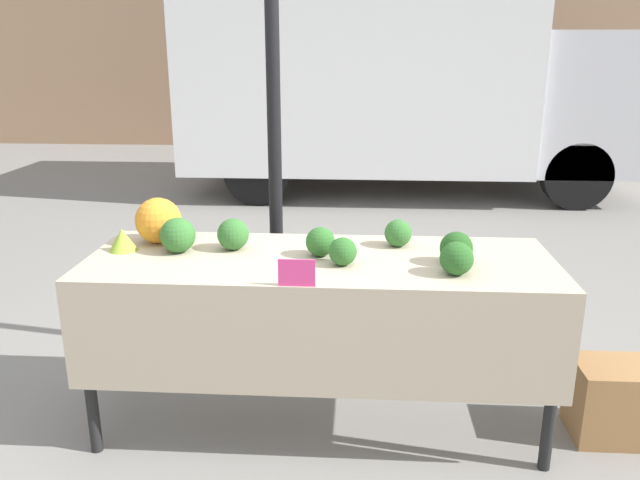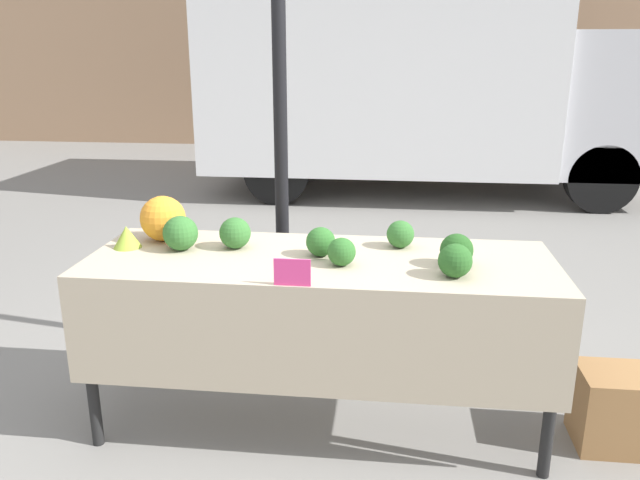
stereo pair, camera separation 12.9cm
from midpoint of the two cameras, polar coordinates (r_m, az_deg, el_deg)
name	(u,v)px [view 2 (the right image)]	position (r m, az deg, el deg)	size (l,w,h in m)	color
ground_plane	(320,419)	(3.04, 1.27, -16.07)	(40.00, 40.00, 0.00)	gray
building_facade	(380,1)	(11.56, 5.81, 20.88)	(16.00, 0.60, 4.94)	#9E7A5B
tent_pole	(281,126)	(3.20, -2.46, 10.35)	(0.07, 0.07, 2.58)	black
parked_truck	(414,80)	(7.76, 9.04, 14.24)	(5.06, 2.30, 2.45)	white
market_table	(318,286)	(2.67, 1.24, -4.20)	(2.02, 0.71, 0.80)	tan
orange_cauliflower	(163,218)	(2.99, -12.97, 1.92)	(0.21, 0.21, 0.21)	orange
romanesco_head	(127,237)	(2.93, -16.04, 0.27)	(0.13, 0.13, 0.10)	#93B238
broccoli_head_0	(342,252)	(2.58, 3.42, -1.10)	(0.12, 0.12, 0.12)	#2D6628
broccoli_head_1	(320,242)	(2.70, 1.37, -0.17)	(0.13, 0.13, 0.13)	#2D6628
broccoli_head_2	(235,233)	(2.82, -6.48, 0.63)	(0.14, 0.14, 0.14)	#336B2D
broccoli_head_3	(457,250)	(2.64, 13.76, -0.91)	(0.14, 0.14, 0.14)	#23511E
broccoli_head_4	(180,233)	(2.83, -11.37, 0.61)	(0.16, 0.16, 0.16)	#336B2D
broccoli_head_5	(400,234)	(2.85, 8.65, 0.52)	(0.12, 0.12, 0.12)	#336B2D
broccoli_head_6	(455,261)	(2.52, 13.70, -1.86)	(0.14, 0.14, 0.14)	#285B23
price_sign	(292,272)	(2.36, -0.99, -2.99)	(0.14, 0.01, 0.11)	#E53D84
produce_crate	(623,409)	(3.11, 27.08, -13.61)	(0.39, 0.28, 0.34)	#9E7042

